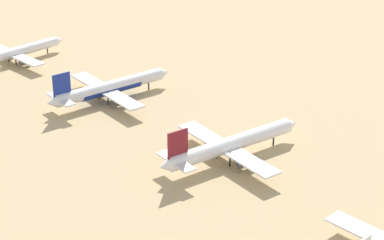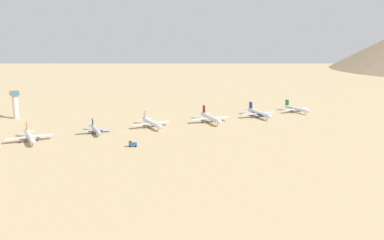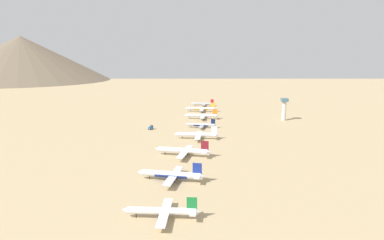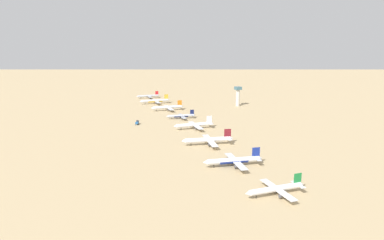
% 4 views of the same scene
% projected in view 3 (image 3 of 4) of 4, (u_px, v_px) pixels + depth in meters
% --- Properties ---
extents(ground_plane, '(2009.61, 2009.61, 0.00)m').
position_uv_depth(ground_plane, '(195.00, 133.00, 317.29)').
color(ground_plane, tan).
extents(parked_jet_0, '(33.61, 27.35, 9.69)m').
position_uv_depth(parked_jet_0, '(203.00, 104.00, 478.68)').
color(parked_jet_0, '#B2B7C1').
rests_on(parked_jet_0, ground).
extents(parked_jet_1, '(40.13, 32.64, 11.57)m').
position_uv_depth(parked_jet_1, '(201.00, 109.00, 432.60)').
color(parked_jet_1, silver).
rests_on(parked_jet_1, ground).
extents(parked_jet_2, '(39.40, 32.07, 11.36)m').
position_uv_depth(parked_jet_2, '(202.00, 116.00, 384.34)').
color(parked_jet_2, silver).
rests_on(parked_jet_2, ground).
extents(parked_jet_3, '(31.35, 25.64, 9.07)m').
position_uv_depth(parked_jet_3, '(201.00, 125.00, 338.43)').
color(parked_jet_3, '#B2B7C1').
rests_on(parked_jet_3, ground).
extents(parked_jet_4, '(39.16, 31.87, 11.29)m').
position_uv_depth(parked_jet_4, '(197.00, 135.00, 294.28)').
color(parked_jet_4, white).
rests_on(parked_jet_4, ground).
extents(parked_jet_5, '(41.36, 33.94, 12.03)m').
position_uv_depth(parked_jet_5, '(184.00, 151.00, 244.84)').
color(parked_jet_5, white).
rests_on(parked_jet_5, ground).
extents(parked_jet_6, '(40.19, 32.92, 11.65)m').
position_uv_depth(parked_jet_6, '(172.00, 174.00, 197.08)').
color(parked_jet_6, silver).
rests_on(parked_jet_6, ground).
extents(parked_jet_7, '(35.64, 28.96, 10.28)m').
position_uv_depth(parked_jet_7, '(163.00, 211.00, 152.23)').
color(parked_jet_7, white).
rests_on(parked_jet_7, ground).
extents(service_truck, '(4.79, 5.70, 3.90)m').
position_uv_depth(service_truck, '(151.00, 127.00, 331.29)').
color(service_truck, '#1E5999').
rests_on(service_truck, ground).
extents(control_tower, '(7.20, 7.20, 24.35)m').
position_uv_depth(control_tower, '(284.00, 108.00, 374.75)').
color(control_tower, beige).
rests_on(control_tower, ground).
extents(desert_hill_1, '(460.30, 460.30, 118.32)m').
position_uv_depth(desert_hill_1, '(22.00, 58.00, 922.17)').
color(desert_hill_1, '#70604C').
rests_on(desert_hill_1, ground).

